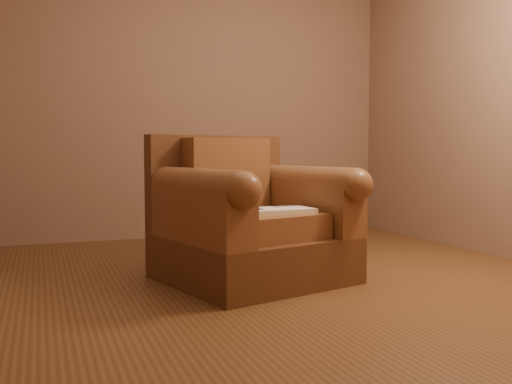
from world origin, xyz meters
name	(u,v)px	position (x,y,z in m)	size (l,w,h in m)	color
floor	(268,278)	(0.00, 0.00, 0.00)	(4.00, 4.00, 0.00)	brown
room	(268,13)	(0.00, 0.00, 1.71)	(4.02, 4.02, 2.71)	#81634F
armchair	(249,223)	(-0.12, 0.02, 0.37)	(1.27, 1.23, 0.94)	#56341C
teddy_bear	(234,196)	(-0.21, 0.09, 0.54)	(0.18, 0.20, 0.24)	beige
guidebook	(279,211)	(-0.01, -0.21, 0.47)	(0.43, 0.28, 0.03)	beige
side_table	(318,214)	(0.80, 0.85, 0.31)	(0.41, 0.41, 0.57)	#BA8733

